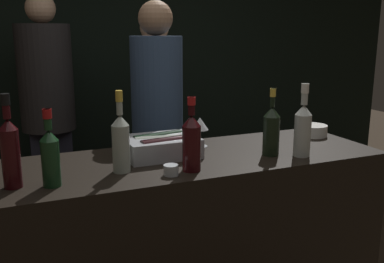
{
  "coord_description": "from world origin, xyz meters",
  "views": [
    {
      "loc": [
        -0.79,
        -1.54,
        1.55
      ],
      "look_at": [
        0.0,
        0.35,
        1.08
      ],
      "focal_mm": 40.0,
      "sensor_mm": 36.0,
      "label": 1
    }
  ],
  "objects": [
    {
      "name": "white_wine_bottle",
      "position": [
        0.49,
        0.13,
        1.1
      ],
      "size": [
        0.08,
        0.08,
        0.36
      ],
      "color": "#B2B7AD",
      "rests_on": "bar_counter"
    },
    {
      "name": "red_wine_bottle_black_foil",
      "position": [
        -0.83,
        0.2,
        1.11
      ],
      "size": [
        0.07,
        0.07,
        0.37
      ],
      "color": "black",
      "rests_on": "bar_counter"
    },
    {
      "name": "ice_bin_with_bottles",
      "position": [
        -0.14,
        0.4,
        1.01
      ],
      "size": [
        0.35,
        0.26,
        0.11
      ],
      "color": "#9EA0A5",
      "rests_on": "bar_counter"
    },
    {
      "name": "bar_counter",
      "position": [
        0.0,
        0.32,
        0.48
      ],
      "size": [
        1.88,
        0.64,
        0.96
      ],
      "color": "black",
      "rests_on": "ground_plane"
    },
    {
      "name": "rose_wine_bottle",
      "position": [
        -0.39,
        0.23,
        1.1
      ],
      "size": [
        0.08,
        0.08,
        0.36
      ],
      "color": "#9EA899",
      "rests_on": "bar_counter"
    },
    {
      "name": "wall_back_chalkboard",
      "position": [
        0.0,
        2.37,
        1.4
      ],
      "size": [
        6.4,
        0.06,
        2.8
      ],
      "color": "black",
      "rests_on": "ground_plane"
    },
    {
      "name": "person_blond_tee",
      "position": [
        -0.57,
        1.75,
        1.02
      ],
      "size": [
        0.39,
        0.39,
        1.82
      ],
      "rotation": [
        0.0,
        0.0,
        -1.73
      ],
      "color": "black",
      "rests_on": "ground_plane"
    },
    {
      "name": "candle_votive",
      "position": [
        -0.2,
        0.1,
        0.98
      ],
      "size": [
        0.06,
        0.06,
        0.05
      ],
      "color": "silver",
      "rests_on": "bar_counter"
    },
    {
      "name": "red_wine_bottle_burgundy",
      "position": [
        -0.68,
        0.16,
        1.09
      ],
      "size": [
        0.07,
        0.07,
        0.31
      ],
      "color": "#143319",
      "rests_on": "bar_counter"
    },
    {
      "name": "person_in_hoodie",
      "position": [
        0.18,
        1.48,
        0.95
      ],
      "size": [
        0.33,
        0.33,
        1.7
      ],
      "rotation": [
        0.0,
        0.0,
        3.06
      ],
      "color": "black",
      "rests_on": "ground_plane"
    },
    {
      "name": "wine_glass",
      "position": [
        0.1,
        0.48,
        1.08
      ],
      "size": [
        0.09,
        0.09,
        0.16
      ],
      "color": "silver",
      "rests_on": "bar_counter"
    },
    {
      "name": "person_grey_polo",
      "position": [
        0.03,
        0.99,
        0.98
      ],
      "size": [
        0.32,
        0.32,
        1.74
      ],
      "rotation": [
        0.0,
        0.0,
        -0.88
      ],
      "color": "black",
      "rests_on": "ground_plane"
    },
    {
      "name": "champagne_bottle",
      "position": [
        0.36,
        0.2,
        1.09
      ],
      "size": [
        0.08,
        0.08,
        0.33
      ],
      "color": "black",
      "rests_on": "bar_counter"
    },
    {
      "name": "bowl_white",
      "position": [
        0.81,
        0.45,
        0.99
      ],
      "size": [
        0.17,
        0.17,
        0.07
      ],
      "color": "silver",
      "rests_on": "bar_counter"
    },
    {
      "name": "red_wine_bottle_tall",
      "position": [
        -0.1,
        0.13,
        1.09
      ],
      "size": [
        0.08,
        0.08,
        0.33
      ],
      "color": "black",
      "rests_on": "bar_counter"
    }
  ]
}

